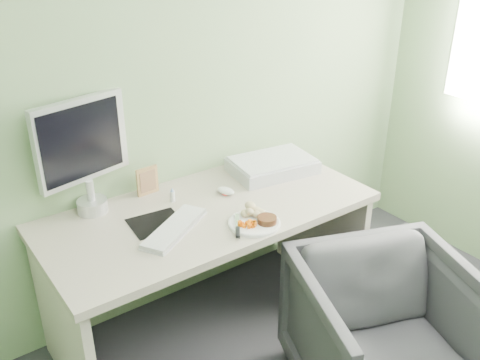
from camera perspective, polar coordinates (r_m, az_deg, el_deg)
wall_back at (r=2.65m, az=-8.20°, el=12.06°), size 3.50×0.00×3.50m
desk at (r=2.67m, az=-3.29°, el=-6.45°), size 1.60×0.75×0.73m
plate at (r=2.44m, az=1.53°, el=-4.62°), size 0.24×0.24×0.01m
steak at (r=2.43m, az=2.90°, el=-4.26°), size 0.11×0.11×0.03m
potato_pile at (r=2.48m, az=1.28°, el=-3.21°), size 0.11×0.09×0.05m
carrot_heap at (r=2.40m, az=0.82°, el=-4.57°), size 0.06×0.05×0.04m
steak_knife at (r=2.36m, az=-0.25°, el=-5.20°), size 0.13×0.18×0.01m
mousepad at (r=2.48m, az=-8.93°, el=-4.57°), size 0.25×0.23×0.00m
keyboard at (r=2.41m, az=-7.00°, el=-5.06°), size 0.40×0.30×0.02m
computer_mouse at (r=2.70m, az=-1.52°, el=-1.17°), size 0.08×0.11×0.03m
photo_frame at (r=2.71m, az=-9.86°, el=-0.08°), size 0.12×0.02×0.15m
eyedrop_bottle at (r=2.64m, az=-7.22°, el=-1.62°), size 0.03×0.03×0.07m
scanner at (r=2.93m, az=3.46°, el=1.50°), size 0.48×0.36×0.07m
monitor at (r=2.53m, az=-16.38°, el=3.08°), size 0.46×0.17×0.55m
desk_chair at (r=2.51m, az=15.32°, el=-15.84°), size 0.95×0.96×0.69m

